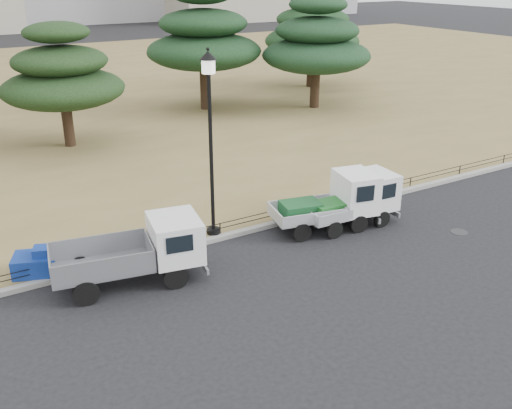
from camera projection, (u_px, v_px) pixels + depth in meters
ground at (288, 263)px, 18.10m from camera, size 220.00×220.00×0.00m
lawn at (60, 92)px, 42.34m from camera, size 120.00×56.00×0.15m
curb at (247, 231)px, 20.13m from camera, size 120.00×0.25×0.16m
truck_large at (137, 250)px, 16.66m from camera, size 4.54×2.39×1.88m
truck_kei_front at (332, 202)px, 20.24m from camera, size 3.94×2.26×1.96m
truck_kei_rear at (356, 200)px, 20.55m from camera, size 3.58×1.71×1.83m
street_lamp at (210, 115)px, 18.17m from camera, size 0.55×0.55×6.18m
pipe_fence at (245, 220)px, 20.11m from camera, size 38.00×0.04×0.40m
tarp_pile at (37, 263)px, 17.10m from camera, size 1.53×1.33×0.85m
manhole at (459, 232)px, 20.21m from camera, size 0.60×0.60×0.01m
pine_center_left at (62, 76)px, 28.12m from camera, size 6.06×6.06×6.16m
pine_center_right at (204, 39)px, 35.42m from camera, size 7.19×7.19×7.63m
pine_east_near at (317, 44)px, 35.98m from camera, size 6.92×6.92×6.99m
pine_east_far at (312, 31)px, 42.50m from camera, size 7.09×7.09×7.13m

